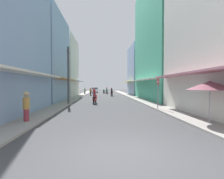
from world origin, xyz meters
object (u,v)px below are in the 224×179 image
object	(u,v)px
motorbike_black	(94,91)
utility_pole	(68,75)
parked_car	(95,90)
pedestrian_crossing	(85,91)
street_sign_no_entry	(158,89)
motorbike_red	(95,97)
vendor_umbrella	(210,85)
pedestrian_midway	(26,105)
motorbike_green	(104,91)
motorbike_white	(91,92)
motorbike_maroon	(112,92)
motorbike_silver	(107,91)

from	to	relation	value
motorbike_black	utility_pole	bearing A→B (deg)	-95.04
parked_car	pedestrian_crossing	distance (m)	9.11
pedestrian_crossing	street_sign_no_entry	distance (m)	24.54
motorbike_red	vendor_umbrella	distance (m)	11.95
pedestrian_midway	pedestrian_crossing	distance (m)	27.20
motorbike_green	pedestrian_crossing	size ratio (longest dim) A/B	1.14
motorbike_black	street_sign_no_entry	xyz separation A→B (m)	(6.39, -24.36, 1.01)
motorbike_white	vendor_umbrella	world-z (taller)	vendor_umbrella
motorbike_red	pedestrian_crossing	world-z (taller)	motorbike_red
motorbike_red	motorbike_green	bearing A→B (deg)	86.71
motorbike_maroon	motorbike_white	bearing A→B (deg)	149.63
parked_car	pedestrian_midway	xyz separation A→B (m)	(-2.10, -36.13, 0.24)
vendor_umbrella	utility_pole	world-z (taller)	utility_pole
motorbike_silver	parked_car	world-z (taller)	motorbike_silver
motorbike_maroon	pedestrian_midway	world-z (taller)	pedestrian_midway
utility_pole	street_sign_no_entry	xyz separation A→B (m)	(8.15, -4.41, -1.42)
motorbike_silver	parked_car	distance (m)	7.08
motorbike_white	pedestrian_midway	bearing A→B (deg)	-94.24
parked_car	vendor_umbrella	bearing A→B (deg)	-78.65
vendor_umbrella	pedestrian_midway	bearing A→B (deg)	173.87
motorbike_silver	motorbike_white	xyz separation A→B (m)	(-3.50, -5.61, 0.00)
motorbike_silver	parked_car	size ratio (longest dim) A/B	0.41
parked_car	street_sign_no_entry	distance (m)	32.68
motorbike_red	street_sign_no_entry	world-z (taller)	street_sign_no_entry
motorbike_white	vendor_umbrella	size ratio (longest dim) A/B	0.80
motorbike_green	pedestrian_crossing	bearing A→B (deg)	-130.97
motorbike_green	motorbike_red	distance (m)	23.10
motorbike_silver	utility_pole	size ratio (longest dim) A/B	0.28
motorbike_black	vendor_umbrella	bearing A→B (deg)	-76.14
utility_pole	motorbike_red	bearing A→B (deg)	10.48
vendor_umbrella	motorbike_white	bearing A→B (deg)	107.12
motorbike_maroon	motorbike_white	xyz separation A→B (m)	(-4.15, 2.43, 0.00)
motorbike_black	street_sign_no_entry	world-z (taller)	street_sign_no_entry
vendor_umbrella	street_sign_no_entry	xyz separation A→B (m)	(-0.90, 5.16, -0.33)
pedestrian_midway	street_sign_no_entry	size ratio (longest dim) A/B	0.66
motorbike_white	motorbike_maroon	bearing A→B (deg)	-30.37
motorbike_red	parked_car	xyz separation A→B (m)	(-1.17, 27.08, 0.04)
motorbike_white	parked_car	bearing A→B (deg)	88.52
motorbike_maroon	utility_pole	world-z (taller)	utility_pole
street_sign_no_entry	utility_pole	bearing A→B (deg)	151.57
motorbike_maroon	motorbike_green	size ratio (longest dim) A/B	1.00
motorbike_green	pedestrian_midway	bearing A→B (deg)	-98.15
motorbike_green	motorbike_white	distance (m)	8.40
motorbike_silver	vendor_umbrella	distance (m)	31.16
motorbike_red	street_sign_no_entry	bearing A→B (deg)	-42.39
parked_car	vendor_umbrella	size ratio (longest dim) A/B	1.85
vendor_umbrella	utility_pole	size ratio (longest dim) A/B	0.37
motorbike_red	utility_pole	size ratio (longest dim) A/B	0.29
motorbike_green	motorbike_white	world-z (taller)	motorbike_white
motorbike_white	parked_car	size ratio (longest dim) A/B	0.43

